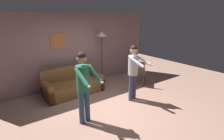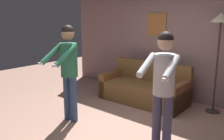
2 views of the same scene
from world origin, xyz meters
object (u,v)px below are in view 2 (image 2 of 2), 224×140
at_px(torchiere_lamp, 220,27).
at_px(person_standing_left, 68,64).
at_px(person_standing_right, 163,80).
at_px(couch, 144,90).

xyz_separation_m(torchiere_lamp, person_standing_left, (-1.87, -2.14, -0.62)).
relative_size(torchiere_lamp, person_standing_right, 1.15).
relative_size(person_standing_left, person_standing_right, 1.03).
bearing_deg(person_standing_right, person_standing_left, -172.55).
xyz_separation_m(couch, person_standing_right, (1.29, -1.52, 0.75)).
xyz_separation_m(torchiere_lamp, person_standing_right, (-0.11, -1.91, -0.65)).
height_order(couch, person_standing_right, person_standing_right).
bearing_deg(couch, torchiere_lamp, 15.26).
bearing_deg(person_standing_right, torchiere_lamp, 86.81).
distance_m(torchiere_lamp, person_standing_right, 2.02).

